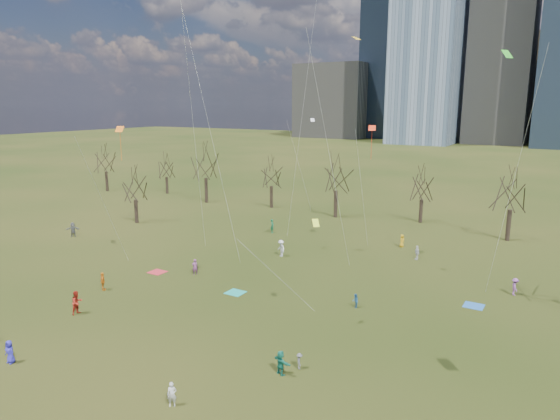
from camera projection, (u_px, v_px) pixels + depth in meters
The scene contains 21 objects.
ground at pixel (200, 327), 38.20m from camera, with size 500.00×500.00×0.00m, color black.
downtown_skyline at pixel (519, 49), 208.04m from camera, with size 212.50×78.00×118.00m.
bare_tree_row at pixel (374, 183), 68.20m from camera, with size 113.04×29.80×9.50m.
blanket_teal at pixel (235, 293), 45.18m from camera, with size 1.60×1.50×0.03m, color teal.
blanket_navy at pixel (474, 306), 42.22m from camera, with size 1.60×1.50×0.03m, color #2663B4.
blanket_crimson at pixel (157, 272), 50.67m from camera, with size 1.60×1.50×0.03m, color red.
person_0 at pixel (10, 352), 32.82m from camera, with size 0.77×0.50×1.58m, color #2E2AB6.
person_1 at pixel (172, 394), 28.13m from camera, with size 0.53×0.35×1.45m, color silver.
person_2 at pixel (77, 302), 40.45m from camera, with size 0.95×0.74×1.96m, color #AF2719.
person_3 at pixel (299, 361), 32.12m from camera, with size 0.69×0.40×1.07m, color #5D5C60.
person_4 at pixel (103, 281), 45.60m from camera, with size 1.00×0.42×1.70m, color orange.
person_5 at pixel (281, 363), 31.41m from camera, with size 1.48×0.47×1.60m, color #1B7D65.
person_7 at pixel (195, 267), 49.80m from camera, with size 0.60×0.39×1.63m, color #8B4583.
person_8 at pixel (355, 301), 41.76m from camera, with size 0.59×0.46×1.21m, color #225893.
person_9 at pixel (281, 248), 55.75m from camera, with size 1.22×0.70×1.89m, color silver.
person_11 at pixel (73, 230), 64.08m from camera, with size 1.73×0.55×1.86m, color slate.
person_12 at pixel (402, 241), 59.44m from camera, with size 0.75×0.49×1.54m, color gold.
person_13 at pixel (272, 226), 66.05m from camera, with size 0.66×0.43×1.81m, color #176B42.
person_15 at pixel (515, 287), 44.47m from camera, with size 1.02×0.58×1.57m, color #8C4C99.
person_16 at pixel (417, 253), 54.65m from camera, with size 0.93×0.39×1.58m, color silver.
kites_airborne at pixel (338, 141), 43.76m from camera, with size 42.31×45.88×28.63m.
Camera 1 is at (23.49, -27.28, 16.79)m, focal length 32.00 mm.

